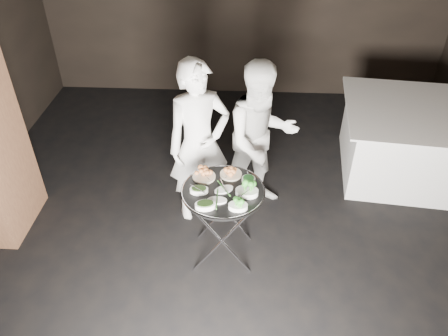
# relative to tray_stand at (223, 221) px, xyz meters

# --- Properties ---
(floor) EXTENTS (6.00, 7.00, 0.05)m
(floor) POSITION_rel_tray_stand_xyz_m (0.12, 0.04, -0.47)
(floor) COLOR black
(floor) RESTS_ON ground
(tray_stand) EXTENTS (0.55, 0.46, 0.80)m
(tray_stand) POSITION_rel_tray_stand_xyz_m (0.00, 0.00, 0.00)
(tray_stand) COLOR silver
(tray_stand) RESTS_ON floor
(serving_tray) EXTENTS (0.75, 0.75, 0.04)m
(serving_tray) POSITION_rel_tray_stand_xyz_m (0.00, 0.00, 0.36)
(serving_tray) COLOR black
(serving_tray) RESTS_ON tray_stand
(potato_plate_a) EXTENTS (0.21, 0.21, 0.08)m
(potato_plate_a) POSITION_rel_tray_stand_xyz_m (-0.18, 0.17, 0.40)
(potato_plate_a) COLOR beige
(potato_plate_a) RESTS_ON serving_tray
(potato_plate_b) EXTENTS (0.20, 0.20, 0.07)m
(potato_plate_b) POSITION_rel_tray_stand_xyz_m (0.06, 0.22, 0.40)
(potato_plate_b) COLOR beige
(potato_plate_b) RESTS_ON serving_tray
(greens_bowl) EXTENTS (0.12, 0.12, 0.07)m
(greens_bowl) POSITION_rel_tray_stand_xyz_m (0.22, 0.12, 0.40)
(greens_bowl) COLOR silver
(greens_bowl) RESTS_ON serving_tray
(asparagus_plate_a) EXTENTS (0.20, 0.17, 0.04)m
(asparagus_plate_a) POSITION_rel_tray_stand_xyz_m (0.01, -0.00, 0.38)
(asparagus_plate_a) COLOR silver
(asparagus_plate_a) RESTS_ON serving_tray
(asparagus_plate_b) EXTENTS (0.17, 0.10, 0.03)m
(asparagus_plate_b) POSITION_rel_tray_stand_xyz_m (-0.04, -0.15, 0.38)
(asparagus_plate_b) COLOR silver
(asparagus_plate_b) RESTS_ON serving_tray
(spinach_bowl_a) EXTENTS (0.17, 0.11, 0.07)m
(spinach_bowl_a) POSITION_rel_tray_stand_xyz_m (-0.21, -0.04, 0.40)
(spinach_bowl_a) COLOR silver
(spinach_bowl_a) RESTS_ON serving_tray
(spinach_bowl_b) EXTENTS (0.19, 0.14, 0.07)m
(spinach_bowl_b) POSITION_rel_tray_stand_xyz_m (-0.14, -0.24, 0.40)
(spinach_bowl_b) COLOR silver
(spinach_bowl_b) RESTS_ON serving_tray
(broccoli_bowl_a) EXTENTS (0.21, 0.16, 0.08)m
(broccoli_bowl_a) POSITION_rel_tray_stand_xyz_m (0.21, -0.05, 0.41)
(broccoli_bowl_a) COLOR silver
(broccoli_bowl_a) RESTS_ON serving_tray
(broccoli_bowl_b) EXTENTS (0.16, 0.12, 0.07)m
(broccoli_bowl_b) POSITION_rel_tray_stand_xyz_m (0.14, -0.23, 0.40)
(broccoli_bowl_b) COLOR silver
(broccoli_bowl_b) RESTS_ON serving_tray
(serving_utensils) EXTENTS (0.57, 0.42, 0.01)m
(serving_utensils) POSITION_rel_tray_stand_xyz_m (0.02, 0.07, 0.42)
(serving_utensils) COLOR silver
(serving_utensils) RESTS_ON serving_tray
(waiter_left) EXTENTS (0.76, 0.65, 1.75)m
(waiter_left) POSITION_rel_tray_stand_xyz_m (-0.27, 0.63, 0.43)
(waiter_left) COLOR white
(waiter_left) RESTS_ON floor
(waiter_right) EXTENTS (0.99, 0.90, 1.68)m
(waiter_right) POSITION_rel_tray_stand_xyz_m (0.34, 0.81, 0.39)
(waiter_right) COLOR white
(waiter_right) RESTS_ON floor
(dining_table) EXTENTS (1.51, 1.51, 0.86)m
(dining_table) POSITION_rel_tray_stand_xyz_m (2.08, 1.49, -0.02)
(dining_table) COLOR white
(dining_table) RESTS_ON floor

